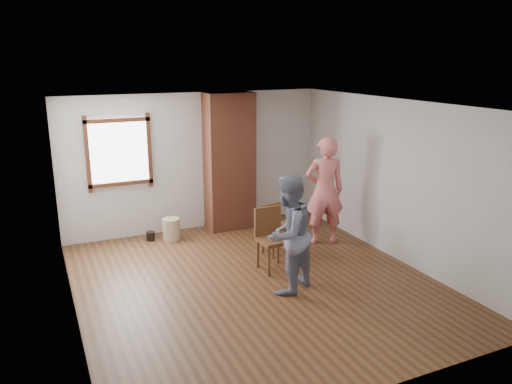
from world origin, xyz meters
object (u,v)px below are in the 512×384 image
dining_chair_left (274,227)px  dining_chair_right (271,235)px  person_pink (325,191)px  stoneware_crock (171,229)px  side_table (293,234)px  man (288,234)px

dining_chair_left → dining_chair_right: bearing=-127.1°
dining_chair_left → person_pink: size_ratio=0.44×
stoneware_crock → side_table: 2.31m
dining_chair_right → side_table: dining_chair_right is taller
stoneware_crock → dining_chair_right: (1.09, -1.90, 0.35)m
dining_chair_right → person_pink: (1.35, 0.62, 0.41)m
dining_chair_right → man: (-0.14, -0.80, 0.30)m
side_table → man: bearing=-122.0°
dining_chair_right → person_pink: 1.54m
side_table → dining_chair_left: bearing=128.3°
dining_chair_left → man: size_ratio=0.50×
stoneware_crock → dining_chair_left: dining_chair_left is taller
dining_chair_left → dining_chair_right: size_ratio=0.86×
stoneware_crock → side_table: side_table is taller
dining_chair_left → side_table: bearing=-59.0°
side_table → person_pink: person_pink is taller
stoneware_crock → dining_chair_left: bearing=-43.9°
stoneware_crock → person_pink: (2.44, -1.27, 0.76)m
person_pink → stoneware_crock: bearing=-11.6°
dining_chair_left → dining_chair_right: dining_chair_right is taller
dining_chair_right → side_table: (0.53, 0.27, -0.14)m
dining_chair_right → person_pink: bearing=22.3°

